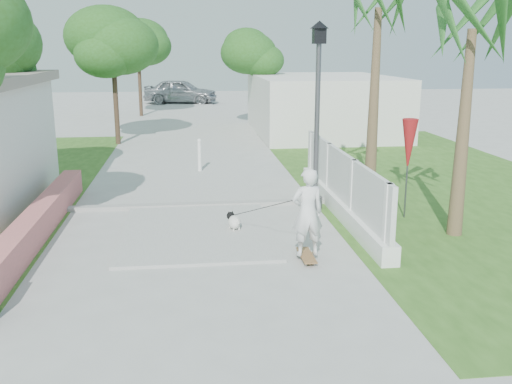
{
  "coord_description": "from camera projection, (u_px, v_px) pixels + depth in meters",
  "views": [
    {
      "loc": [
        -0.14,
        -7.7,
        3.84
      ],
      "look_at": [
        1.15,
        3.02,
        1.1
      ],
      "focal_mm": 40.0,
      "sensor_mm": 36.0,
      "label": 1
    }
  ],
  "objects": [
    {
      "name": "ground",
      "position": [
        203.0,
        317.0,
        8.37
      ],
      "size": [
        90.0,
        90.0,
        0.0
      ],
      "primitive_type": "plane",
      "color": "#B7B7B2",
      "rests_on": "ground"
    },
    {
      "name": "path_strip",
      "position": [
        191.0,
        129.0,
        27.61
      ],
      "size": [
        3.2,
        36.0,
        0.06
      ],
      "primitive_type": "cube",
      "color": "#B7B7B2",
      "rests_on": "ground"
    },
    {
      "name": "curb",
      "position": [
        196.0,
        205.0,
        14.13
      ],
      "size": [
        6.5,
        0.25,
        0.1
      ],
      "primitive_type": "cube",
      "color": "#999993",
      "rests_on": "ground"
    },
    {
      "name": "grass_right",
      "position": [
        432.0,
        181.0,
        16.88
      ],
      "size": [
        8.0,
        20.0,
        0.01
      ],
      "primitive_type": "cube",
      "color": "#315C1D",
      "rests_on": "ground"
    },
    {
      "name": "pink_wall",
      "position": [
        31.0,
        230.0,
        11.33
      ],
      "size": [
        0.45,
        8.2,
        0.8
      ],
      "color": "#D76E70",
      "rests_on": "ground"
    },
    {
      "name": "lattice_fence",
      "position": [
        341.0,
        192.0,
        13.44
      ],
      "size": [
        0.35,
        7.0,
        1.5
      ],
      "color": "white",
      "rests_on": "ground"
    },
    {
      "name": "building_right",
      "position": [
        322.0,
        105.0,
        26.07
      ],
      "size": [
        6.0,
        8.0,
        2.6
      ],
      "primitive_type": "cube",
      "color": "silver",
      "rests_on": "ground"
    },
    {
      "name": "street_lamp",
      "position": [
        317.0,
        110.0,
        13.4
      ],
      "size": [
        0.44,
        0.44,
        4.44
      ],
      "color": "#59595E",
      "rests_on": "ground"
    },
    {
      "name": "bollard",
      "position": [
        200.0,
        155.0,
        17.87
      ],
      "size": [
        0.14,
        0.14,
        1.09
      ],
      "color": "white",
      "rests_on": "ground"
    },
    {
      "name": "patio_umbrella",
      "position": [
        409.0,
        146.0,
        12.84
      ],
      "size": [
        0.36,
        0.36,
        2.3
      ],
      "color": "#59595E",
      "rests_on": "ground"
    },
    {
      "name": "tree_path_left",
      "position": [
        113.0,
        48.0,
        22.47
      ],
      "size": [
        3.4,
        3.4,
        5.23
      ],
      "color": "#4C3826",
      "rests_on": "ground"
    },
    {
      "name": "tree_path_right",
      "position": [
        257.0,
        55.0,
        27.11
      ],
      "size": [
        3.0,
        3.0,
        4.79
      ],
      "color": "#4C3826",
      "rests_on": "ground"
    },
    {
      "name": "tree_path_far",
      "position": [
        138.0,
        48.0,
        32.11
      ],
      "size": [
        3.2,
        3.2,
        5.17
      ],
      "color": "#4C3826",
      "rests_on": "ground"
    },
    {
      "name": "palm_far",
      "position": [
        378.0,
        21.0,
        14.05
      ],
      "size": [
        1.8,
        1.8,
        5.3
      ],
      "color": "brown",
      "rests_on": "ground"
    },
    {
      "name": "palm_near",
      "position": [
        471.0,
        42.0,
        11.1
      ],
      "size": [
        1.8,
        1.8,
        4.7
      ],
      "color": "brown",
      "rests_on": "ground"
    },
    {
      "name": "skateboarder",
      "position": [
        269.0,
        209.0,
        11.19
      ],
      "size": [
        1.51,
        2.5,
        1.74
      ],
      "rotation": [
        0.0,
        0.0,
        3.27
      ],
      "color": "olive",
      "rests_on": "ground"
    },
    {
      "name": "dog",
      "position": [
        234.0,
        221.0,
        12.24
      ],
      "size": [
        0.38,
        0.58,
        0.41
      ],
      "rotation": [
        0.0,
        0.0,
        0.31
      ],
      "color": "white",
      "rests_on": "ground"
    },
    {
      "name": "parked_car",
      "position": [
        181.0,
        91.0,
        40.05
      ],
      "size": [
        5.4,
        3.15,
        1.72
      ],
      "primitive_type": "imported",
      "rotation": [
        0.0,
        0.0,
        1.34
      ],
      "color": "#9B9FA3",
      "rests_on": "ground"
    }
  ]
}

